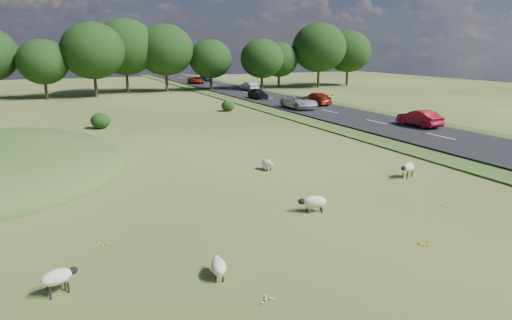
{
  "coord_description": "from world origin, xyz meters",
  "views": [
    {
      "loc": [
        -8.18,
        -18.76,
        7.16
      ],
      "look_at": [
        2.0,
        4.0,
        1.0
      ],
      "focal_mm": 32.0,
      "sensor_mm": 36.0,
      "label": 1
    }
  ],
  "objects_px": {
    "sheep_1": "(267,163)",
    "car_2": "(419,118)",
    "car_6": "(316,98)",
    "car_7": "(299,102)",
    "car_4": "(196,80)",
    "sheep_4": "(408,167)",
    "sheep_0": "(58,277)",
    "car_3": "(205,78)",
    "sheep_2": "(314,202)",
    "car_1": "(258,93)",
    "car_0": "(249,86)",
    "sheep_3": "(218,266)"
  },
  "relations": [
    {
      "from": "sheep_4",
      "to": "car_1",
      "type": "bearing_deg",
      "value": -122.57
    },
    {
      "from": "sheep_1",
      "to": "car_2",
      "type": "distance_m",
      "value": 20.05
    },
    {
      "from": "car_1",
      "to": "sheep_3",
      "type": "bearing_deg",
      "value": -115.74
    },
    {
      "from": "sheep_1",
      "to": "car_1",
      "type": "height_order",
      "value": "car_1"
    },
    {
      "from": "sheep_4",
      "to": "car_6",
      "type": "xyz_separation_m",
      "value": [
        12.15,
        29.82,
        0.38
      ]
    },
    {
      "from": "sheep_3",
      "to": "car_3",
      "type": "height_order",
      "value": "car_3"
    },
    {
      "from": "sheep_1",
      "to": "car_1",
      "type": "bearing_deg",
      "value": 151.64
    },
    {
      "from": "car_1",
      "to": "car_3",
      "type": "bearing_deg",
      "value": 83.89
    },
    {
      "from": "sheep_2",
      "to": "car_6",
      "type": "height_order",
      "value": "car_6"
    },
    {
      "from": "sheep_1",
      "to": "sheep_0",
      "type": "bearing_deg",
      "value": -53.69
    },
    {
      "from": "car_2",
      "to": "car_6",
      "type": "height_order",
      "value": "car_6"
    },
    {
      "from": "sheep_2",
      "to": "sheep_4",
      "type": "height_order",
      "value": "sheep_4"
    },
    {
      "from": "car_0",
      "to": "car_4",
      "type": "xyz_separation_m",
      "value": [
        -3.8,
        17.84,
        -0.05
      ]
    },
    {
      "from": "car_2",
      "to": "car_7",
      "type": "height_order",
      "value": "car_7"
    },
    {
      "from": "sheep_3",
      "to": "car_2",
      "type": "height_order",
      "value": "car_2"
    },
    {
      "from": "sheep_1",
      "to": "car_7",
      "type": "height_order",
      "value": "car_7"
    },
    {
      "from": "car_3",
      "to": "car_6",
      "type": "relative_size",
      "value": 1.0
    },
    {
      "from": "car_7",
      "to": "car_4",
      "type": "bearing_deg",
      "value": 90.0
    },
    {
      "from": "car_3",
      "to": "car_6",
      "type": "xyz_separation_m",
      "value": [
        0.0,
        -44.65,
        -0.0
      ]
    },
    {
      "from": "car_0",
      "to": "car_3",
      "type": "bearing_deg",
      "value": -90.0
    },
    {
      "from": "sheep_1",
      "to": "car_4",
      "type": "height_order",
      "value": "car_4"
    },
    {
      "from": "sheep_4",
      "to": "car_6",
      "type": "relative_size",
      "value": 0.25
    },
    {
      "from": "car_3",
      "to": "sheep_3",
      "type": "bearing_deg",
      "value": 72.36
    },
    {
      "from": "sheep_2",
      "to": "car_1",
      "type": "bearing_deg",
      "value": -93.23
    },
    {
      "from": "car_4",
      "to": "sheep_1",
      "type": "bearing_deg",
      "value": -103.1
    },
    {
      "from": "sheep_2",
      "to": "car_1",
      "type": "height_order",
      "value": "car_1"
    },
    {
      "from": "sheep_3",
      "to": "car_7",
      "type": "height_order",
      "value": "car_7"
    },
    {
      "from": "sheep_2",
      "to": "car_4",
      "type": "xyz_separation_m",
      "value": [
        16.06,
        71.24,
        0.46
      ]
    },
    {
      "from": "sheep_1",
      "to": "car_6",
      "type": "height_order",
      "value": "car_6"
    },
    {
      "from": "sheep_0",
      "to": "car_7",
      "type": "height_order",
      "value": "car_7"
    },
    {
      "from": "car_4",
      "to": "sheep_3",
      "type": "bearing_deg",
      "value": -106.29
    },
    {
      "from": "sheep_4",
      "to": "car_1",
      "type": "height_order",
      "value": "car_1"
    },
    {
      "from": "car_4",
      "to": "car_7",
      "type": "xyz_separation_m",
      "value": [
        0.0,
        -41.32,
        0.08
      ]
    },
    {
      "from": "car_3",
      "to": "car_7",
      "type": "bearing_deg",
      "value": 85.39
    },
    {
      "from": "sheep_1",
      "to": "car_6",
      "type": "distance_m",
      "value": 31.27
    },
    {
      "from": "sheep_3",
      "to": "car_0",
      "type": "xyz_separation_m",
      "value": [
        25.76,
        57.34,
        0.58
      ]
    },
    {
      "from": "sheep_2",
      "to": "car_0",
      "type": "distance_m",
      "value": 56.97
    },
    {
      "from": "sheep_4",
      "to": "car_2",
      "type": "height_order",
      "value": "car_2"
    },
    {
      "from": "sheep_0",
      "to": "car_3",
      "type": "xyz_separation_m",
      "value": [
        30.44,
        80.03,
        0.43
      ]
    },
    {
      "from": "car_3",
      "to": "car_0",
      "type": "bearing_deg",
      "value": 90.0
    },
    {
      "from": "car_1",
      "to": "car_4",
      "type": "distance_m",
      "value": 29.63
    },
    {
      "from": "sheep_1",
      "to": "car_3",
      "type": "distance_m",
      "value": 72.19
    },
    {
      "from": "sheep_0",
      "to": "sheep_4",
      "type": "xyz_separation_m",
      "value": [
        18.28,
        5.55,
        0.04
      ]
    },
    {
      "from": "sheep_1",
      "to": "car_3",
      "type": "bearing_deg",
      "value": 160.12
    },
    {
      "from": "sheep_2",
      "to": "car_0",
      "type": "height_order",
      "value": "car_0"
    },
    {
      "from": "car_0",
      "to": "car_2",
      "type": "height_order",
      "value": "car_2"
    },
    {
      "from": "sheep_2",
      "to": "car_0",
      "type": "xyz_separation_m",
      "value": [
        19.86,
        53.4,
        0.51
      ]
    },
    {
      "from": "car_6",
      "to": "car_7",
      "type": "xyz_separation_m",
      "value": [
        -3.8,
        -2.51,
        0.03
      ]
    },
    {
      "from": "sheep_4",
      "to": "car_0",
      "type": "xyz_separation_m",
      "value": [
        12.15,
        50.79,
        0.38
      ]
    },
    {
      "from": "sheep_1",
      "to": "car_2",
      "type": "bearing_deg",
      "value": 106.4
    }
  ]
}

